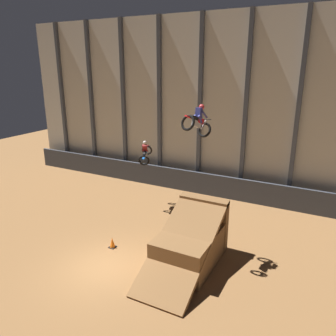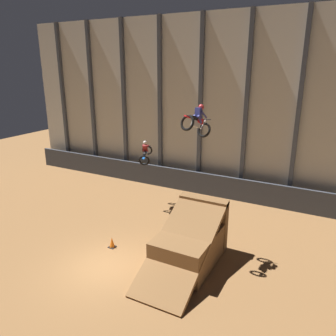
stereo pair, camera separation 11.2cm
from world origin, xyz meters
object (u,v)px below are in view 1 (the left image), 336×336
at_px(rider_bike_left_air, 145,152).
at_px(traffic_cone_near_ramp, 112,243).
at_px(rider_bike_right_air, 197,122).
at_px(dirt_ramp, 191,242).

height_order(rider_bike_left_air, traffic_cone_near_ramp, rider_bike_left_air).
relative_size(rider_bike_left_air, traffic_cone_near_ramp, 3.23).
bearing_deg(rider_bike_right_air, dirt_ramp, -63.30).
bearing_deg(rider_bike_left_air, traffic_cone_near_ramp, -99.31).
bearing_deg(traffic_cone_near_ramp, dirt_ramp, 11.45).
bearing_deg(traffic_cone_near_ramp, rider_bike_left_air, 103.16).
height_order(dirt_ramp, rider_bike_right_air, rider_bike_right_air).
xyz_separation_m(rider_bike_left_air, traffic_cone_near_ramp, (1.35, -5.77, -3.47)).
xyz_separation_m(dirt_ramp, rider_bike_left_air, (-5.56, 4.92, 2.77)).
distance_m(rider_bike_left_air, rider_bike_right_air, 7.42).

